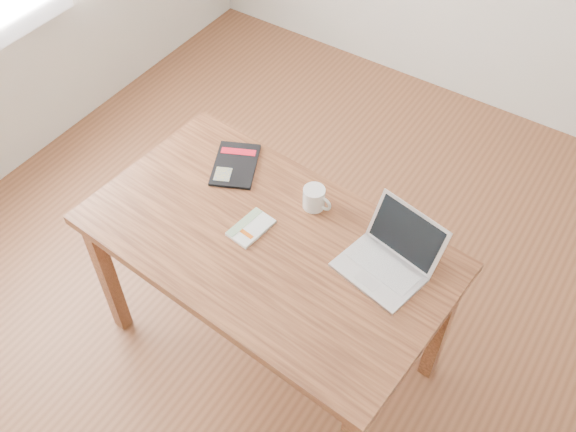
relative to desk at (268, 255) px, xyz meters
The scene contains 6 objects.
room 0.71m from the desk, 49.56° to the left, with size 4.04×4.04×2.70m.
desk is the anchor object (origin of this frame).
white_guidebook 0.12m from the desk, behind, with size 0.12×0.18×0.01m.
black_guidebook 0.41m from the desk, 143.24° to the left, with size 0.25×0.29×0.01m.
laptop 0.45m from the desk, 18.26° to the left, with size 0.33×0.33×0.19m.
coffee_mug 0.27m from the desk, 76.05° to the left, with size 0.12×0.08×0.09m.
Camera 1 is at (0.68, -1.28, 2.52)m, focal length 40.00 mm.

